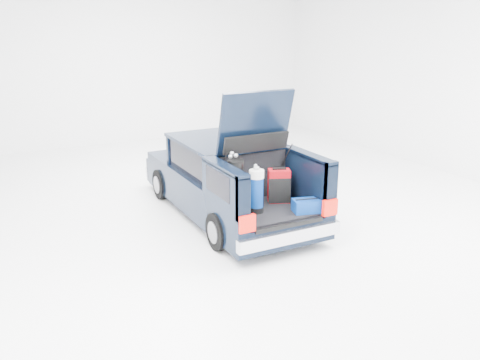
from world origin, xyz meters
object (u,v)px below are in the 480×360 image
blue_golf_bag (256,191)px  red_suitcase (279,186)px  black_golf_bag (233,184)px  blue_duffel (306,206)px  car (225,179)px

blue_golf_bag → red_suitcase: bearing=33.8°
black_golf_bag → blue_duffel: bearing=-50.2°
car → blue_duffel: bearing=-76.3°
blue_duffel → car: bearing=118.3°
red_suitcase → blue_golf_bag: 0.64m
car → red_suitcase: bearing=-76.1°
black_golf_bag → blue_golf_bag: 0.40m
black_golf_bag → blue_duffel: (0.98, -0.64, -0.32)m
car → blue_duffel: size_ratio=9.65×
blue_golf_bag → blue_duffel: size_ratio=1.64×
black_golf_bag → red_suitcase: bearing=-19.1°
blue_duffel → blue_golf_bag: bearing=168.4°
blue_golf_bag → blue_duffel: 0.84m
blue_duffel → red_suitcase: bearing=117.7°
car → red_suitcase: car is taller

